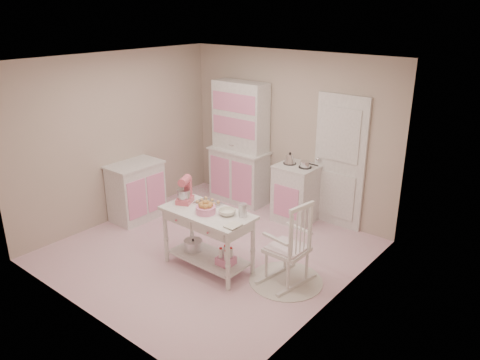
# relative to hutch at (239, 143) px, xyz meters

# --- Properties ---
(room_shell) EXTENTS (3.84, 3.84, 2.62)m
(room_shell) POSITION_rel_hutch_xyz_m (0.83, -1.66, 0.61)
(room_shell) COLOR pink
(room_shell) RESTS_ON ground
(door) EXTENTS (0.82, 0.05, 2.04)m
(door) POSITION_rel_hutch_xyz_m (1.78, 0.21, -0.02)
(door) COLOR white
(door) RESTS_ON ground
(hutch) EXTENTS (1.06, 0.50, 2.08)m
(hutch) POSITION_rel_hutch_xyz_m (0.00, 0.00, 0.00)
(hutch) COLOR white
(hutch) RESTS_ON ground
(stove) EXTENTS (0.62, 0.57, 0.92)m
(stove) POSITION_rel_hutch_xyz_m (1.20, -0.05, -0.58)
(stove) COLOR white
(stove) RESTS_ON ground
(base_cabinet) EXTENTS (0.54, 0.84, 0.92)m
(base_cabinet) POSITION_rel_hutch_xyz_m (-0.80, -1.59, -0.58)
(base_cabinet) COLOR white
(base_cabinet) RESTS_ON ground
(lace_rug) EXTENTS (0.92, 0.92, 0.01)m
(lace_rug) POSITION_rel_hutch_xyz_m (2.09, -1.62, -1.03)
(lace_rug) COLOR white
(lace_rug) RESTS_ON ground
(rocking_chair) EXTENTS (0.59, 0.79, 1.10)m
(rocking_chair) POSITION_rel_hutch_xyz_m (2.09, -1.62, -0.49)
(rocking_chair) COLOR white
(rocking_chair) RESTS_ON ground
(work_table) EXTENTS (1.20, 0.60, 0.80)m
(work_table) POSITION_rel_hutch_xyz_m (1.12, -1.98, -0.64)
(work_table) COLOR white
(work_table) RESTS_ON ground
(stand_mixer) EXTENTS (0.30, 0.34, 0.34)m
(stand_mixer) POSITION_rel_hutch_xyz_m (0.70, -1.96, -0.07)
(stand_mixer) COLOR #D75A6C
(stand_mixer) RESTS_ON work_table
(cookie_tray) EXTENTS (0.34, 0.24, 0.02)m
(cookie_tray) POSITION_rel_hutch_xyz_m (0.97, -1.80, -0.23)
(cookie_tray) COLOR silver
(cookie_tray) RESTS_ON work_table
(bread_basket) EXTENTS (0.25, 0.25, 0.09)m
(bread_basket) POSITION_rel_hutch_xyz_m (1.14, -2.03, -0.19)
(bread_basket) COLOR pink
(bread_basket) RESTS_ON work_table
(mixing_bowl) EXTENTS (0.22, 0.22, 0.07)m
(mixing_bowl) POSITION_rel_hutch_xyz_m (1.38, -1.90, -0.21)
(mixing_bowl) COLOR silver
(mixing_bowl) RESTS_ON work_table
(metal_pitcher) EXTENTS (0.10, 0.10, 0.17)m
(metal_pitcher) POSITION_rel_hutch_xyz_m (1.56, -1.82, -0.16)
(metal_pitcher) COLOR silver
(metal_pitcher) RESTS_ON work_table
(recipe_book) EXTENTS (0.15, 0.20, 0.02)m
(recipe_book) POSITION_rel_hutch_xyz_m (1.57, -2.10, -0.23)
(recipe_book) COLOR silver
(recipe_book) RESTS_ON work_table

